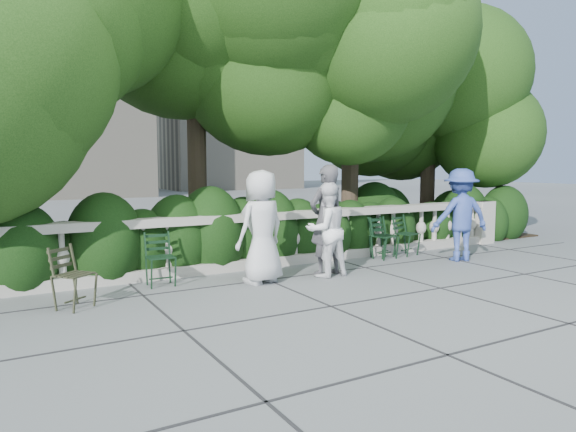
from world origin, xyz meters
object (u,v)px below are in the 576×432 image
person_casual_man (326,230)px  person_older_blue (460,215)px  person_businessman (262,227)px  chair_f (412,256)px  person_woman_grey (327,220)px  chair_c (164,288)px  chair_d (388,258)px  chair_e (390,260)px  chair_weathered (84,310)px

person_casual_man → person_older_blue: size_ratio=0.88×
person_businessman → person_casual_man: (1.15, -0.11, -0.11)m
person_casual_man → chair_f: bearing=-166.5°
person_woman_grey → person_businessman: bearing=-6.3°
chair_c → chair_d: 4.60m
person_businessman → person_casual_man: person_businessman is taller
person_businessman → chair_e: bearing=172.7°
person_woman_grey → chair_c: bearing=-15.3°
chair_d → person_older_blue: (1.05, -0.86, 0.89)m
chair_e → chair_f: 0.67m
chair_weathered → person_woman_grey: size_ratio=0.45×
chair_weathered → person_woman_grey: person_woman_grey is taller
chair_e → person_older_blue: size_ratio=0.47×
chair_e → person_older_blue: person_older_blue is taller
chair_e → chair_weathered: bearing=179.6°
chair_e → chair_d: bearing=54.8°
chair_weathered → person_businessman: size_ratio=0.47×
chair_c → person_businessman: size_ratio=0.47×
chair_c → person_casual_man: (2.60, -0.55, 0.78)m
chair_f → person_woman_grey: bearing=-179.2°
chair_f → person_woman_grey: person_woman_grey is taller
chair_e → person_casual_man: (-1.92, -0.60, 0.78)m
chair_f → person_woman_grey: 2.74m
chair_d → person_woman_grey: (-1.93, -0.64, 0.93)m
chair_weathered → person_businessman: 2.83m
chair_c → chair_f: 5.18m
person_businessman → person_older_blue: size_ratio=1.00×
person_woman_grey → person_older_blue: size_ratio=1.04×
chair_c → chair_e: same height
chair_c → person_woman_grey: bearing=-7.4°
chair_weathered → person_businessman: (2.67, 0.22, 0.89)m
chair_f → chair_e: bearing=175.0°
person_businessman → chair_d: bearing=175.1°
chair_d → chair_f: (0.59, -0.06, 0.00)m
chair_d → person_businessman: (-3.15, -0.63, 0.89)m
chair_e → chair_c: bearing=173.2°
chair_f → person_businessman: 3.88m
person_woman_grey → person_older_blue: (2.98, -0.21, -0.04)m
chair_d → person_businessman: bearing=179.6°
chair_weathered → chair_f: bearing=-31.6°
chair_d → chair_weathered: size_ratio=1.00×
chair_f → person_businessman: size_ratio=0.47×
chair_c → chair_f: (5.18, 0.13, 0.00)m
chair_e → person_casual_man: size_ratio=0.54×
chair_c → chair_f: size_ratio=1.00×
chair_weathered → person_woman_grey: 4.01m
chair_d → chair_weathered: bearing=176.6°
chair_c → chair_e: 4.52m
chair_c → person_businessman: bearing=-14.6°
chair_c → person_businessman: person_businessman is taller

